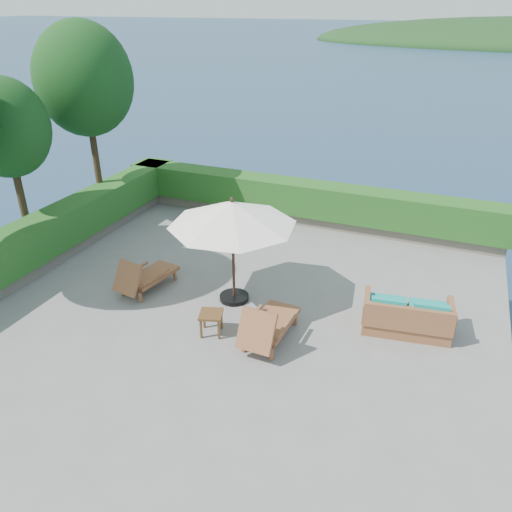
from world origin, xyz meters
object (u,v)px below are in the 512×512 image
at_px(patio_umbrella, 232,214).
at_px(lounge_left, 144,276).
at_px(wicker_loveseat, 407,318).
at_px(side_table, 211,317).
at_px(lounge_right, 268,325).

relative_size(patio_umbrella, lounge_left, 2.00).
distance_m(patio_umbrella, wicker_loveseat, 4.40).
bearing_deg(side_table, lounge_right, 7.42).
xyz_separation_m(side_table, wicker_loveseat, (3.86, 1.66, -0.07)).
relative_size(patio_umbrella, wicker_loveseat, 1.79).
relative_size(side_table, wicker_loveseat, 0.31).
bearing_deg(patio_umbrella, side_table, -85.21).
relative_size(lounge_left, wicker_loveseat, 0.89).
height_order(lounge_right, side_table, lounge_right).
bearing_deg(lounge_right, wicker_loveseat, 32.00).
distance_m(lounge_left, lounge_right, 3.66).
distance_m(side_table, wicker_loveseat, 4.20).
bearing_deg(side_table, lounge_left, 157.20).
xyz_separation_m(lounge_left, wicker_loveseat, (6.19, 0.68, -0.05)).
xyz_separation_m(lounge_right, side_table, (-1.23, -0.16, -0.01)).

